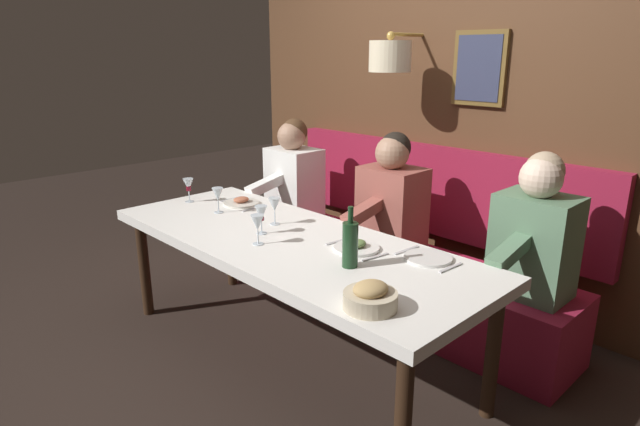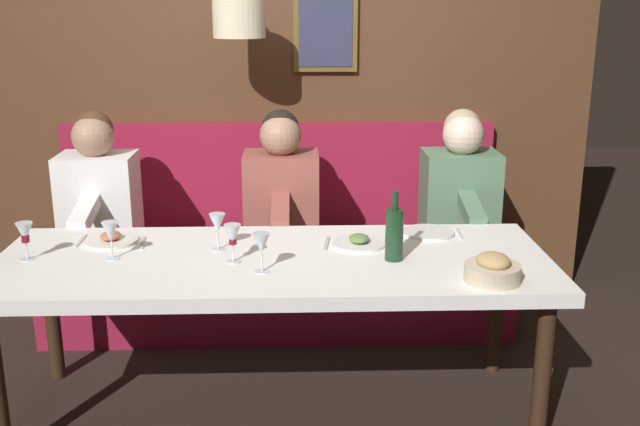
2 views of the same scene
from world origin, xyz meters
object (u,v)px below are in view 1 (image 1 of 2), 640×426
object	(u,v)px
wine_glass_1	(218,195)
bread_bowl	(370,297)
wine_glass_0	(188,186)
wine_glass_3	(257,224)
wine_bottle	(350,244)
dining_table	(288,249)
diner_near	(392,197)
diner_middle	(293,173)
wine_glass_4	(274,205)
diner_nearest	(535,231)
wine_glass_2	(261,214)

from	to	relation	value
wine_glass_1	bread_bowl	size ratio (longest dim) A/B	0.75
wine_glass_0	wine_glass_3	size ratio (longest dim) A/B	1.00
wine_glass_3	wine_bottle	distance (m)	0.57
dining_table	diner_near	world-z (taller)	diner_near
wine_glass_0	bread_bowl	world-z (taller)	wine_glass_0
diner_middle	wine_glass_1	bearing A→B (deg)	-162.57
diner_near	diner_middle	distance (m)	0.98
dining_table	wine_glass_4	distance (m)	0.32
dining_table	bread_bowl	world-z (taller)	bread_bowl
dining_table	wine_glass_1	bearing A→B (deg)	89.97
diner_middle	wine_glass_1	world-z (taller)	diner_middle
diner_nearest	wine_glass_2	bearing A→B (deg)	129.04
wine_bottle	bread_bowl	bearing A→B (deg)	-126.44
wine_glass_3	wine_glass_1	bearing A→B (deg)	74.51
wine_glass_2	wine_bottle	world-z (taller)	wine_bottle
diner_middle	wine_glass_3	bearing A→B (deg)	-139.08
diner_near	wine_glass_3	size ratio (longest dim) A/B	4.82
diner_near	wine_bottle	size ratio (longest dim) A/B	2.64
diner_near	diner_middle	size ratio (longest dim) A/B	1.00
wine_glass_0	bread_bowl	distance (m)	1.93
wine_glass_3	wine_glass_4	distance (m)	0.35
wine_glass_2	diner_nearest	bearing A→B (deg)	-50.96
wine_glass_2	dining_table	bearing A→B (deg)	-71.05
wine_glass_1	dining_table	bearing A→B (deg)	-90.03
wine_glass_2	bread_bowl	size ratio (longest dim) A/B	0.75
wine_glass_3	bread_bowl	xyz separation A→B (m)	(-0.13, -0.90, -0.07)
diner_nearest	wine_glass_3	distance (m)	1.48
wine_glass_1	diner_middle	bearing A→B (deg)	17.43
diner_middle	wine_glass_4	distance (m)	1.06
diner_middle	wine_bottle	distance (m)	1.74
wine_glass_4	bread_bowl	world-z (taller)	wine_glass_4
dining_table	diner_nearest	xyz separation A→B (m)	(0.88, -0.99, 0.14)
wine_glass_0	wine_glass_1	xyz separation A→B (m)	(0.00, -0.36, 0.00)
wine_bottle	bread_bowl	distance (m)	0.44
diner_near	diner_middle	world-z (taller)	same
wine_glass_0	wine_glass_2	world-z (taller)	same
diner_near	dining_table	bearing A→B (deg)	178.53
wine_glass_0	wine_glass_4	size ratio (longest dim) A/B	1.00
wine_glass_1	wine_bottle	size ratio (longest dim) A/B	0.55
wine_glass_1	wine_glass_4	bearing A→B (deg)	-76.36
diner_nearest	wine_glass_2	distance (m)	1.49
diner_nearest	wine_glass_1	world-z (taller)	diner_nearest
wine_glass_4	diner_middle	bearing A→B (deg)	42.65
diner_middle	wine_glass_0	xyz separation A→B (m)	(-0.88, 0.08, 0.04)
bread_bowl	wine_glass_3	bearing A→B (deg)	81.66
dining_table	diner_near	size ratio (longest dim) A/B	2.99
wine_glass_4	wine_bottle	bearing A→B (deg)	-101.67
diner_nearest	wine_glass_0	distance (m)	2.21
dining_table	wine_glass_0	world-z (taller)	wine_glass_0
diner_nearest	wine_glass_4	world-z (taller)	diner_nearest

